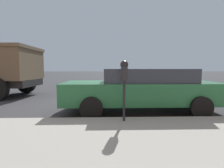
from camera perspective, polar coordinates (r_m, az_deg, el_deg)
ground_plane at (r=6.75m, az=-5.50°, el=-7.06°), size 220.00×220.00×0.00m
parking_meter at (r=4.10m, az=4.00°, el=2.90°), size 0.21×0.19×1.43m
car_green at (r=5.78m, az=9.76°, el=-1.52°), size 2.01×4.94×1.40m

